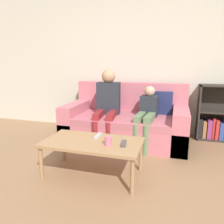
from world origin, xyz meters
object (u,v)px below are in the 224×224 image
Objects in this scene: couch at (126,122)px; person_child at (147,113)px; coffee_table at (92,144)px; tv_remote_0 at (124,143)px; bookshelf at (218,118)px; cup_near at (108,141)px; tv_remote_1 at (98,136)px; person_adult at (107,100)px.

couch is 0.43m from person_child.
coffee_table is 6.06× the size of tv_remote_0.
couch is at bearing -163.40° from bookshelf.
bookshelf is 9.59× the size of cup_near.
person_child is 9.53× the size of cup_near.
tv_remote_1 is at bearing 130.25° from cup_near.
bookshelf is at bearing 32.96° from person_child.
couch is 0.47m from person_adult.
tv_remote_1 is at bearing -110.63° from person_child.
tv_remote_0 is 1.02× the size of tv_remote_1.
coffee_table is 1.17m from person_child.
person_adult is at bearing -162.83° from bookshelf.
person_child reaches higher than tv_remote_0.
coffee_table is at bearing 161.52° from cup_near.
cup_near is (0.10, -1.30, 0.16)m from couch.
coffee_table is at bearing -86.93° from person_adult.
couch is 1.27m from tv_remote_0.
tv_remote_1 is (-0.43, -0.92, -0.09)m from person_child.
bookshelf is 2.17m from cup_near.
bookshelf is 0.84× the size of coffee_table.
person_adult reaches higher than couch.
cup_near is at bearing -127.26° from bookshelf.
person_adult reaches higher than coffee_table.
bookshelf reaches higher than cup_near.
person_adult is 0.64m from person_child.
cup_near is 0.17m from tv_remote_0.
person_adult reaches higher than tv_remote_1.
coffee_table is at bearing -94.68° from couch.
bookshelf is 2.12m from tv_remote_1.
couch reaches higher than cup_near.
person_adult is 1.27m from tv_remote_0.
tv_remote_0 is (0.35, -0.00, 0.05)m from coffee_table.
coffee_table is 0.94× the size of person_adult.
tv_remote_0 is at bearing -90.58° from person_child.
couch reaches higher than person_child.
coffee_table is at bearing 171.89° from tv_remote_0.
cup_near is (0.38, -1.20, -0.20)m from person_adult.
couch is at bearing 158.97° from person_child.
bookshelf reaches higher than tv_remote_0.
person_adult is (-1.69, -0.52, 0.29)m from bookshelf.
couch is 1.32m from cup_near.
person_child is at bearing -25.44° from couch.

